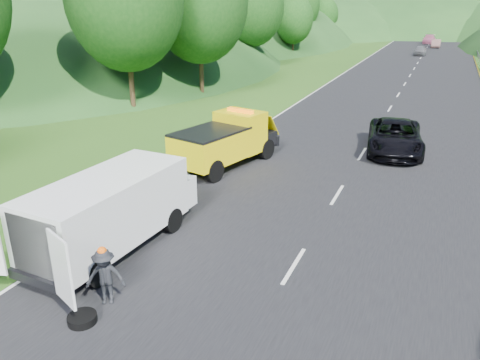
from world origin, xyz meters
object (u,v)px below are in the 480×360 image
at_px(woman, 168,199).
at_px(passing_suv, 393,152).
at_px(white_van, 112,208).
at_px(suitcase, 113,197).
at_px(child, 175,224).
at_px(spare_tire, 83,323).
at_px(tow_truck, 226,140).
at_px(worker, 108,303).

distance_m(woman, passing_suv, 12.72).
distance_m(white_van, suitcase, 3.87).
height_order(child, spare_tire, child).
xyz_separation_m(suitcase, passing_suv, (9.39, 11.39, -0.26)).
relative_size(tow_truck, child, 6.01).
xyz_separation_m(tow_truck, passing_suv, (7.21, 5.45, -1.26)).
height_order(tow_truck, woman, tow_truck).
xyz_separation_m(tow_truck, woman, (-0.38, -4.75, -1.26)).
height_order(suitcase, spare_tire, suitcase).
xyz_separation_m(white_van, child, (0.84, 2.26, -1.39)).
xyz_separation_m(white_van, worker, (1.65, -2.53, -1.39)).
bearing_deg(woman, passing_suv, -69.13).
bearing_deg(woman, spare_tire, 163.36).
bearing_deg(child, woman, 179.79).
bearing_deg(passing_suv, child, -124.66).
height_order(white_van, woman, white_van).
relative_size(woman, suitcase, 2.89).
bearing_deg(tow_truck, white_van, -75.23).
bearing_deg(worker, child, 70.56).
distance_m(tow_truck, woman, 4.93).
bearing_deg(spare_tire, suitcase, 121.92).
bearing_deg(white_van, spare_tire, -61.96).
xyz_separation_m(woman, worker, (2.18, -6.58, 0.00)).
height_order(suitcase, passing_suv, passing_suv).
distance_m(woman, suitcase, 2.17).
bearing_deg(worker, white_van, 94.13).
distance_m(white_van, worker, 3.32).
distance_m(woman, child, 2.26).
xyz_separation_m(suitcase, spare_tire, (3.93, -6.31, -0.26)).
distance_m(tow_truck, spare_tire, 12.43).
height_order(woman, child, woman).
bearing_deg(white_van, tow_truck, 94.16).
bearing_deg(child, worker, -28.26).
bearing_deg(child, passing_suv, 114.81).
height_order(woman, worker, worker).
bearing_deg(white_van, child, 72.77).
distance_m(white_van, passing_suv, 15.97).
bearing_deg(suitcase, white_van, -50.84).
distance_m(worker, spare_tire, 0.92).
bearing_deg(spare_tire, white_van, 114.85).
height_order(tow_truck, suitcase, tow_truck).
height_order(woman, spare_tire, woman).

